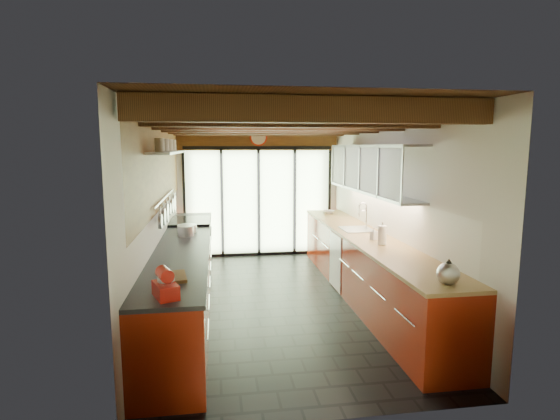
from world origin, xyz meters
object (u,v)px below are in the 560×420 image
at_px(stand_mixer, 166,285).
at_px(bowl, 329,212).
at_px(kettle, 448,272).
at_px(soap_bottle, 374,234).
at_px(paper_towel, 382,235).

xyz_separation_m(stand_mixer, bowl, (2.54, 4.31, -0.08)).
relative_size(kettle, bowl, 1.23).
bearing_deg(bowl, stand_mixer, -120.54).
bearing_deg(soap_bottle, kettle, -90.00).
bearing_deg(paper_towel, kettle, -90.00).
bearing_deg(paper_towel, bowl, 90.00).
height_order(kettle, soap_bottle, kettle).
relative_size(stand_mixer, paper_towel, 1.12).
distance_m(kettle, soap_bottle, 1.93).
bearing_deg(paper_towel, soap_bottle, 90.00).
distance_m(paper_towel, soap_bottle, 0.31).
xyz_separation_m(kettle, soap_bottle, (-0.00, 1.93, -0.02)).
xyz_separation_m(stand_mixer, soap_bottle, (2.54, 1.92, -0.02)).
bearing_deg(bowl, soap_bottle, -90.00).
xyz_separation_m(paper_towel, soap_bottle, (0.00, 0.30, -0.04)).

